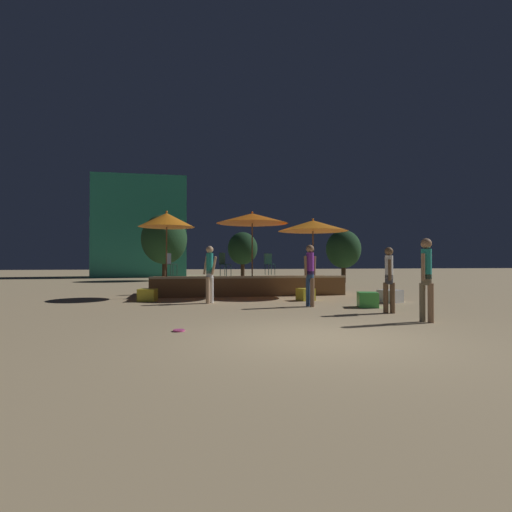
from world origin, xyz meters
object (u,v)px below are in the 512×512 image
person_3 (210,271)px  patio_umbrella_2 (313,226)px  patio_umbrella_0 (167,220)px  frisbee_disc (179,330)px  cube_seat_3 (148,295)px  cube_seat_2 (368,300)px  background_tree_1 (243,249)px  person_1 (389,277)px  bistro_chair_0 (269,262)px  cube_seat_1 (390,296)px  background_tree_2 (164,239)px  person_2 (426,275)px  person_0 (310,272)px  cube_seat_0 (306,294)px  patio_umbrella_1 (252,218)px  bistro_chair_2 (224,262)px  bistro_chair_1 (170,262)px  background_tree_0 (343,249)px

person_3 → patio_umbrella_2: bearing=160.8°
patio_umbrella_0 → frisbee_disc: patio_umbrella_0 is taller
patio_umbrella_2 → cube_seat_3: patio_umbrella_2 is taller
patio_umbrella_2 → frisbee_disc: size_ratio=13.25×
cube_seat_2 → person_3: person_3 is taller
background_tree_1 → person_1: bearing=-87.3°
cube_seat_2 → bistro_chair_0: 5.90m
cube_seat_1 → background_tree_1: size_ratio=0.22×
person_1 → background_tree_2: bearing=132.4°
patio_umbrella_2 → person_2: patio_umbrella_2 is taller
cube_seat_3 → person_2: bearing=-42.6°
person_0 → person_3: 3.24m
person_0 → bistro_chair_0: (-0.13, 5.05, 0.30)m
cube_seat_0 → bistro_chair_0: 3.50m
patio_umbrella_2 → person_0: (-1.28, -3.48, -1.71)m
patio_umbrella_1 → bistro_chair_2: (-1.03, 0.55, -1.66)m
background_tree_2 → background_tree_1: bearing=2.2°
patio_umbrella_0 → bistro_chair_2: patio_umbrella_0 is taller
cube_seat_1 → bistro_chair_1: bearing=146.7°
bistro_chair_0 → background_tree_0: size_ratio=0.27×
person_0 → frisbee_disc: person_0 is taller
bistro_chair_0 → background_tree_1: size_ratio=0.26×
person_1 → background_tree_2: background_tree_2 is taller
bistro_chair_2 → frisbee_disc: size_ratio=3.94×
bistro_chair_0 → bistro_chair_1: 4.10m
background_tree_2 → cube_seat_2: bearing=-69.5°
frisbee_disc → background_tree_2: background_tree_2 is taller
bistro_chair_0 → background_tree_1: bearing=69.3°
person_3 → frisbee_disc: size_ratio=8.07×
cube_seat_1 → patio_umbrella_0: bearing=156.4°
cube_seat_0 → bistro_chair_0: bistro_chair_0 is taller
bistro_chair_2 → cube_seat_0: bearing=-89.6°
background_tree_0 → background_tree_2: background_tree_2 is taller
cube_seat_2 → background_tree_0: 13.64m
patio_umbrella_0 → person_3: bearing=-57.9°
patio_umbrella_2 → patio_umbrella_1: bearing=176.8°
person_2 → bistro_chair_1: person_2 is taller
person_3 → background_tree_1: size_ratio=0.53×
person_2 → cube_seat_3: bearing=12.5°
patio_umbrella_1 → bistro_chair_1: 3.93m
patio_umbrella_0 → background_tree_2: bearing=92.6°
bistro_chair_1 → background_tree_2: 11.78m
person_1 → bistro_chair_0: person_1 is taller
background_tree_1 → cube_seat_1: bearing=-82.1°
cube_seat_0 → cube_seat_3: (-5.33, 0.75, 0.00)m
patio_umbrella_2 → cube_seat_0: bearing=-116.6°
cube_seat_0 → person_3: bearing=-174.9°
background_tree_1 → background_tree_0: bearing=-41.5°
person_0 → bistro_chair_1: bearing=-166.1°
patio_umbrella_2 → bistro_chair_2: size_ratio=3.37×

